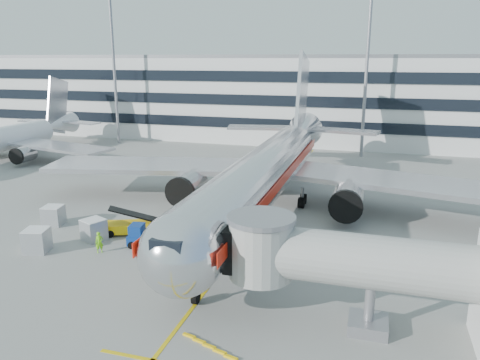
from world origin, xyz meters
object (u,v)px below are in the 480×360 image
(belt_loader, at_px, (132,226))
(baggage_tug, at_px, (142,237))
(cargo_container_left, at_px, (94,230))
(main_jet, at_px, (268,169))
(ramp_worker, at_px, (99,242))
(cargo_container_front, at_px, (37,240))
(cargo_container_right, at_px, (53,215))

(belt_loader, bearing_deg, baggage_tug, -47.39)
(belt_loader, xyz_separation_m, cargo_container_left, (-2.40, -2.24, 0.21))
(belt_loader, relative_size, cargo_container_left, 2.33)
(belt_loader, bearing_deg, main_jet, 45.06)
(main_jet, xyz_separation_m, ramp_worker, (-10.31, -14.42, -3.38))
(baggage_tug, bearing_deg, cargo_container_front, -155.69)
(cargo_container_front, bearing_deg, ramp_worker, 14.18)
(baggage_tug, distance_m, cargo_container_left, 4.57)
(belt_loader, height_order, cargo_container_front, belt_loader)
(belt_loader, relative_size, cargo_container_front, 2.41)
(cargo_container_front, bearing_deg, cargo_container_right, 116.43)
(ramp_worker, bearing_deg, main_jet, 14.84)
(main_jet, distance_m, cargo_container_right, 20.87)
(main_jet, xyz_separation_m, cargo_container_right, (-18.03, -9.99, -3.33))
(main_jet, distance_m, cargo_container_left, 17.61)
(ramp_worker, bearing_deg, cargo_container_front, 154.59)
(cargo_container_right, bearing_deg, ramp_worker, -29.89)
(cargo_container_front, bearing_deg, baggage_tug, 24.31)
(cargo_container_left, bearing_deg, baggage_tug, -1.45)
(belt_loader, xyz_separation_m, cargo_container_front, (-5.31, -5.73, 0.25))
(cargo_container_left, relative_size, cargo_container_right, 1.14)
(ramp_worker, bearing_deg, belt_loader, 45.18)
(baggage_tug, height_order, cargo_container_front, cargo_container_front)
(main_jet, distance_m, cargo_container_front, 22.07)
(cargo_container_right, distance_m, ramp_worker, 8.90)
(baggage_tug, relative_size, ramp_worker, 1.57)
(baggage_tug, distance_m, ramp_worker, 3.35)
(cargo_container_right, xyz_separation_m, cargo_container_front, (2.82, -5.67, 0.05))
(main_jet, relative_size, baggage_tug, 19.09)
(cargo_container_right, bearing_deg, cargo_container_front, -63.57)
(main_jet, height_order, baggage_tug, main_jet)
(belt_loader, bearing_deg, cargo_container_right, -179.54)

